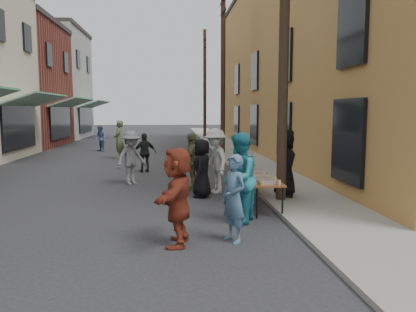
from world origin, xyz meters
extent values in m
plane|color=#28282B|center=(0.00, 0.00, 0.00)|extent=(120.00, 120.00, 0.00)
cube|color=gray|center=(5.00, 15.00, 0.05)|extent=(2.20, 60.00, 0.10)
cube|color=gray|center=(-10.00, 29.00, 4.50)|extent=(8.00, 8.00, 9.00)
cube|color=#B98342|center=(11.10, 14.00, 5.00)|extent=(10.00, 28.00, 10.00)
cylinder|color=#2D2116|center=(4.30, 3.00, 4.50)|extent=(0.26, 0.26, 9.00)
cylinder|color=#2D2116|center=(4.30, 15.00, 4.50)|extent=(0.26, 0.26, 9.00)
cylinder|color=#2D2116|center=(4.30, 27.00, 4.50)|extent=(0.26, 0.26, 9.00)
cube|color=brown|center=(3.64, 3.42, 0.73)|extent=(0.70, 4.00, 0.04)
cylinder|color=black|center=(3.35, 1.54, 0.35)|extent=(0.04, 0.04, 0.71)
cylinder|color=black|center=(3.93, 1.54, 0.35)|extent=(0.04, 0.04, 0.71)
cylinder|color=black|center=(3.35, 5.30, 0.35)|extent=(0.04, 0.04, 0.71)
cylinder|color=black|center=(3.93, 5.30, 0.35)|extent=(0.04, 0.04, 0.71)
cube|color=maroon|center=(3.64, 1.77, 0.79)|extent=(0.50, 0.33, 0.08)
cube|color=#B2B2B7|center=(3.64, 2.42, 0.79)|extent=(0.50, 0.33, 0.08)
cube|color=tan|center=(3.64, 3.12, 0.79)|extent=(0.50, 0.33, 0.08)
cube|color=#B2B2B7|center=(3.64, 3.82, 0.79)|extent=(0.50, 0.33, 0.08)
cube|color=tan|center=(3.64, 4.52, 0.79)|extent=(0.50, 0.33, 0.08)
cylinder|color=#A57F26|center=(3.42, 1.47, 0.79)|extent=(0.07, 0.07, 0.08)
cylinder|color=#A57F26|center=(3.42, 1.57, 0.79)|extent=(0.07, 0.07, 0.08)
cylinder|color=#A57F26|center=(3.42, 1.67, 0.79)|extent=(0.07, 0.07, 0.08)
cylinder|color=tan|center=(3.84, 1.52, 0.81)|extent=(0.08, 0.08, 0.12)
imported|color=black|center=(2.31, 3.89, 0.81)|extent=(0.69, 0.89, 1.61)
imported|color=#466888|center=(2.60, 0.02, 0.81)|extent=(0.62, 0.70, 1.61)
imported|color=teal|center=(2.90, 1.22, 0.97)|extent=(1.05, 1.16, 1.93)
imported|color=silver|center=(2.75, 4.44, 0.94)|extent=(1.00, 1.36, 1.88)
imported|color=#63663B|center=(2.09, 4.92, 0.86)|extent=(0.67, 1.09, 1.73)
imported|color=maroon|center=(1.58, -0.06, 0.88)|extent=(0.79, 1.69, 1.76)
imported|color=black|center=(4.50, 3.38, 1.00)|extent=(0.84, 1.02, 1.80)
imported|color=slate|center=(0.18, 6.04, 0.87)|extent=(1.26, 1.24, 1.73)
imported|color=black|center=(0.45, 8.61, 0.76)|extent=(0.96, 0.64, 1.52)
imported|color=#516339|center=(-1.11, 13.19, 0.95)|extent=(0.51, 0.73, 1.90)
imported|color=#52629E|center=(-2.64, 16.87, 0.76)|extent=(0.92, 0.93, 1.52)
camera|label=1|loc=(1.48, -7.13, 2.40)|focal=35.00mm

